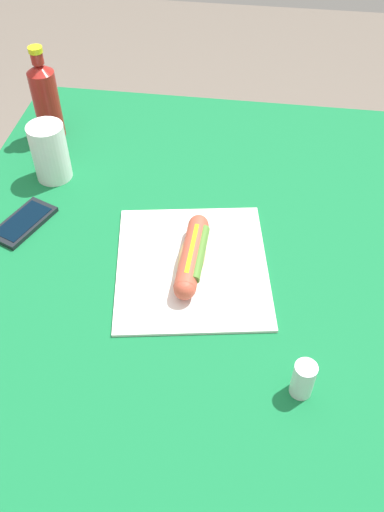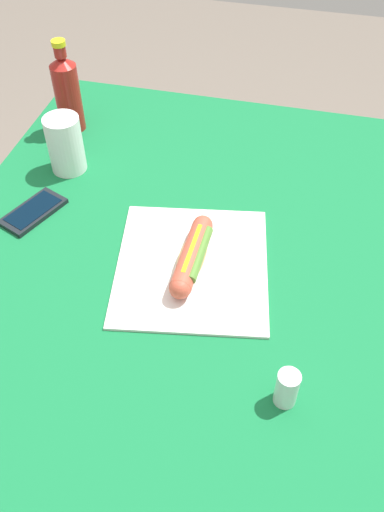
# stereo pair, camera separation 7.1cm
# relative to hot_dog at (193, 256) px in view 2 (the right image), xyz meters

# --- Properties ---
(ground_plane) EXTENTS (6.00, 6.00, 0.00)m
(ground_plane) POSITION_rel_hot_dog_xyz_m (-0.04, -0.01, -0.76)
(ground_plane) COLOR #6B6056
(ground_plane) RESTS_ON ground
(dining_table) EXTENTS (1.14, 1.00, 0.73)m
(dining_table) POSITION_rel_hot_dog_xyz_m (-0.04, -0.01, -0.15)
(dining_table) COLOR brown
(dining_table) RESTS_ON ground
(paper_wrapper) EXTENTS (0.37, 0.34, 0.01)m
(paper_wrapper) POSITION_rel_hot_dog_xyz_m (-0.00, -0.00, -0.03)
(paper_wrapper) COLOR silver
(paper_wrapper) RESTS_ON dining_table
(hot_dog) EXTENTS (0.21, 0.05, 0.05)m
(hot_dog) POSITION_rel_hot_dog_xyz_m (0.00, 0.00, 0.00)
(hot_dog) COLOR tan
(hot_dog) RESTS_ON paper_wrapper
(cell_phone) EXTENTS (0.15, 0.12, 0.01)m
(cell_phone) POSITION_rel_hot_dog_xyz_m (-0.07, -0.36, -0.03)
(cell_phone) COLOR black
(cell_phone) RESTS_ON dining_table
(soda_bottle) EXTENTS (0.06, 0.06, 0.23)m
(soda_bottle) POSITION_rel_hot_dog_xyz_m (-0.39, -0.40, 0.07)
(soda_bottle) COLOR maroon
(soda_bottle) RESTS_ON dining_table
(drinking_cup) EXTENTS (0.08, 0.08, 0.13)m
(drinking_cup) POSITION_rel_hot_dog_xyz_m (-0.23, -0.35, 0.03)
(drinking_cup) COLOR white
(drinking_cup) RESTS_ON dining_table
(salt_shaker) EXTENTS (0.04, 0.04, 0.07)m
(salt_shaker) POSITION_rel_hot_dog_xyz_m (0.24, 0.21, 0.00)
(salt_shaker) COLOR silver
(salt_shaker) RESTS_ON dining_table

